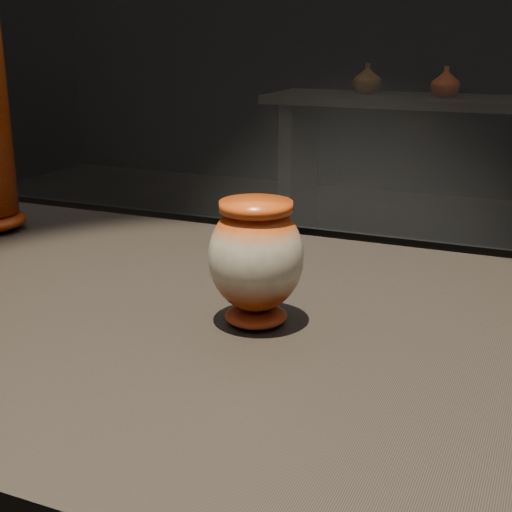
# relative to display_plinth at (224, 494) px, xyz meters

# --- Properties ---
(display_plinth) EXTENTS (2.00, 0.80, 0.90)m
(display_plinth) POSITION_rel_display_plinth_xyz_m (0.00, 0.00, 0.00)
(display_plinth) COLOR black
(display_plinth) RESTS_ON ground
(main_vase) EXTENTS (0.15, 0.15, 0.16)m
(main_vase) POSITION_rel_display_plinth_xyz_m (0.05, -0.01, 0.35)
(main_vase) COLOR maroon
(main_vase) RESTS_ON display_plinth
(back_shelf) EXTENTS (2.00, 0.60, 0.90)m
(back_shelf) POSITION_rel_display_plinth_xyz_m (-0.29, 3.42, 0.01)
(back_shelf) COLOR black
(back_shelf) RESTS_ON ground
(back_vase_left) EXTENTS (0.18, 0.18, 0.17)m
(back_vase_left) POSITION_rel_display_plinth_xyz_m (-0.74, 3.47, 0.36)
(back_vase_left) COLOR brown
(back_vase_left) RESTS_ON back_shelf
(back_vase_mid) EXTENTS (0.23, 0.23, 0.17)m
(back_vase_mid) POSITION_rel_display_plinth_xyz_m (-0.27, 3.39, 0.35)
(back_vase_mid) COLOR maroon
(back_vase_mid) RESTS_ON back_shelf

